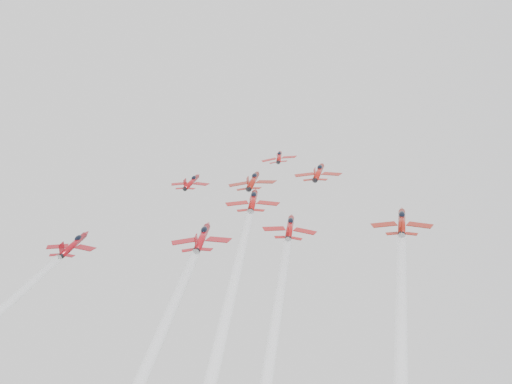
# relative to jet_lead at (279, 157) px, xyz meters

# --- Properties ---
(jet_lead) EXTENTS (8.67, 11.04, 7.21)m
(jet_lead) POSITION_rel_jet_lead_xyz_m (0.00, 0.00, 0.00)
(jet_lead) COLOR #A91010
(jet_row2_left) EXTENTS (8.63, 10.99, 7.17)m
(jet_row2_left) POSITION_rel_jet_lead_xyz_m (-17.93, -16.21, -9.86)
(jet_row2_left) COLOR #9F0F13
(jet_row2_center) EXTENTS (10.48, 13.35, 8.71)m
(jet_row2_center) POSITION_rel_jet_lead_xyz_m (-4.33, -16.63, -10.10)
(jet_row2_center) COLOR maroon
(jet_row2_right) EXTENTS (10.48, 13.35, 8.72)m
(jet_row2_right) POSITION_rel_jet_lead_xyz_m (9.62, -12.30, -7.46)
(jet_row2_right) COLOR #A3180F
(jet_center) EXTENTS (10.61, 99.13, 61.05)m
(jet_center) POSITION_rel_jet_lead_xyz_m (-2.89, -72.04, -43.89)
(jet_center) COLOR #A91110
(jet_rear_right) EXTENTS (9.31, 86.99, 53.57)m
(jet_rear_right) POSITION_rel_jet_lead_xyz_m (5.07, -79.35, -48.34)
(jet_rear_right) COLOR #A50F11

